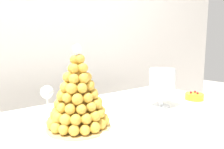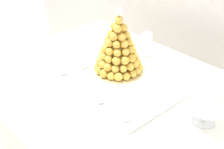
% 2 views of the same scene
% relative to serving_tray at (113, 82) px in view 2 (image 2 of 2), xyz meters
% --- Properties ---
extents(buffet_table, '(1.61, 1.03, 0.79)m').
position_rel_serving_tray_xyz_m(buffet_table, '(0.11, -0.00, -0.11)').
color(buffet_table, brown).
rests_on(buffet_table, ground_plane).
extents(serving_tray, '(0.63, 0.41, 0.02)m').
position_rel_serving_tray_xyz_m(serving_tray, '(0.00, 0.00, 0.00)').
color(serving_tray, white).
rests_on(serving_tray, buffet_table).
extents(croquembouche, '(0.26, 0.26, 0.33)m').
position_rel_serving_tray_xyz_m(croquembouche, '(-0.05, 0.09, 0.13)').
color(croquembouche, tan).
rests_on(croquembouche, serving_tray).
extents(dessert_cup_left, '(0.05, 0.05, 0.06)m').
position_rel_serving_tray_xyz_m(dessert_cup_left, '(-0.23, -0.14, 0.03)').
color(dessert_cup_left, silver).
rests_on(dessert_cup_left, serving_tray).
extents(dessert_cup_mid_left, '(0.05, 0.05, 0.06)m').
position_rel_serving_tray_xyz_m(dessert_cup_mid_left, '(-0.07, -0.14, 0.03)').
color(dessert_cup_mid_left, silver).
rests_on(dessert_cup_mid_left, serving_tray).
extents(dessert_cup_centre, '(0.05, 0.05, 0.06)m').
position_rel_serving_tray_xyz_m(dessert_cup_centre, '(0.08, -0.15, 0.03)').
color(dessert_cup_centre, silver).
rests_on(dessert_cup_centre, serving_tray).
extents(dessert_cup_mid_right, '(0.05, 0.05, 0.05)m').
position_rel_serving_tray_xyz_m(dessert_cup_mid_right, '(0.24, -0.15, 0.02)').
color(dessert_cup_mid_right, silver).
rests_on(dessert_cup_mid_right, serving_tray).
extents(creme_brulee_ramekin, '(0.08, 0.08, 0.02)m').
position_rel_serving_tray_xyz_m(creme_brulee_ramekin, '(-0.23, -0.03, 0.02)').
color(creme_brulee_ramekin, white).
rests_on(creme_brulee_ramekin, serving_tray).
extents(macaron_goblet, '(0.14, 0.14, 0.22)m').
position_rel_serving_tray_xyz_m(macaron_goblet, '(0.46, 0.08, 0.13)').
color(macaron_goblet, white).
rests_on(macaron_goblet, buffet_table).
extents(wine_glass, '(0.06, 0.06, 0.14)m').
position_rel_serving_tray_xyz_m(wine_glass, '(-0.09, 0.34, 0.10)').
color(wine_glass, silver).
rests_on(wine_glass, buffet_table).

